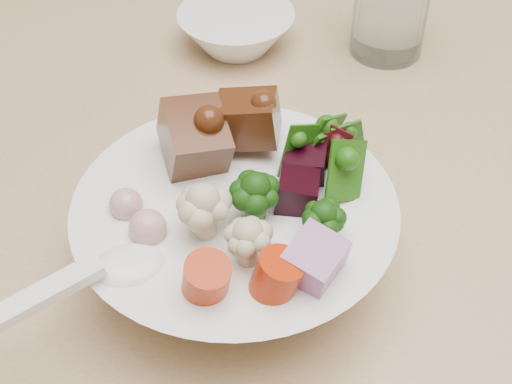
# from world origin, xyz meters

# --- Properties ---
(chair_far) EXTENTS (0.46, 0.46, 0.86)m
(chair_far) POSITION_xyz_m (0.35, 0.75, 0.48)
(chair_far) COLOR tan
(chair_far) RESTS_ON ground
(food_bowl) EXTENTS (0.24, 0.24, 0.13)m
(food_bowl) POSITION_xyz_m (-0.29, -0.00, 0.85)
(food_bowl) COLOR white
(food_bowl) RESTS_ON dining_table
(soup_spoon) EXTENTS (0.14, 0.06, 0.03)m
(soup_spoon) POSITION_xyz_m (-0.39, -0.04, 0.88)
(soup_spoon) COLOR white
(soup_spoon) RESTS_ON food_bowl
(water_glass) EXTENTS (0.08, 0.08, 0.14)m
(water_glass) POSITION_xyz_m (-0.05, 0.26, 0.87)
(water_glass) COLOR white
(water_glass) RESTS_ON dining_table
(side_bowl) EXTENTS (0.13, 0.13, 0.04)m
(side_bowl) POSITION_xyz_m (-0.20, 0.31, 0.83)
(side_bowl) COLOR white
(side_bowl) RESTS_ON dining_table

